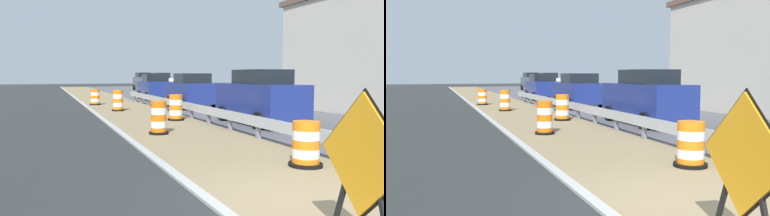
% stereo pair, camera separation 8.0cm
% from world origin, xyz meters
% --- Properties ---
extents(ground_plane, '(160.00, 160.00, 0.00)m').
position_xyz_m(ground_plane, '(0.00, 0.00, 0.00)').
color(ground_plane, '#2B2D2D').
extents(median_dirt_strip, '(3.85, 120.00, 0.01)m').
position_xyz_m(median_dirt_strip, '(0.73, 0.00, 0.00)').
color(median_dirt_strip, '#8E7A56').
rests_on(median_dirt_strip, ground).
extents(curb_near_edge, '(0.20, 120.00, 0.11)m').
position_xyz_m(curb_near_edge, '(-1.30, 0.00, 0.00)').
color(curb_near_edge, '#ADADA8').
rests_on(curb_near_edge, ground).
extents(warning_sign_diamond, '(0.14, 1.46, 1.86)m').
position_xyz_m(warning_sign_diamond, '(-0.44, -1.76, 1.03)').
color(warning_sign_diamond, black).
rests_on(warning_sign_diamond, ground).
extents(traffic_barrel_nearest, '(0.73, 0.73, 0.98)m').
position_xyz_m(traffic_barrel_nearest, '(1.60, 2.07, 0.44)').
color(traffic_barrel_nearest, orange).
rests_on(traffic_barrel_nearest, ground).
extents(traffic_barrel_close, '(0.65, 0.65, 1.10)m').
position_xyz_m(traffic_barrel_close, '(-0.13, 7.74, 0.50)').
color(traffic_barrel_close, orange).
rests_on(traffic_barrel_close, ground).
extents(traffic_barrel_mid, '(0.72, 0.72, 1.12)m').
position_xyz_m(traffic_barrel_mid, '(1.64, 11.39, 0.51)').
color(traffic_barrel_mid, orange).
rests_on(traffic_barrel_mid, ground).
extents(traffic_barrel_far, '(0.72, 0.72, 1.02)m').
position_xyz_m(traffic_barrel_far, '(-0.60, 21.52, 0.46)').
color(traffic_barrel_far, orange).
rests_on(traffic_barrel_far, ground).
extents(traffic_barrel_farther, '(0.68, 0.68, 1.13)m').
position_xyz_m(traffic_barrel_farther, '(0.06, 16.70, 0.51)').
color(traffic_barrel_farther, orange).
rests_on(traffic_barrel_farther, ground).
extents(car_lead_near_lane, '(1.97, 4.69, 2.17)m').
position_xyz_m(car_lead_near_lane, '(4.36, 9.00, 1.08)').
color(car_lead_near_lane, navy).
rests_on(car_lead_near_lane, ground).
extents(car_trailing_near_lane, '(2.00, 4.52, 2.17)m').
position_xyz_m(car_trailing_near_lane, '(7.85, 43.78, 1.08)').
color(car_trailing_near_lane, '#4C5156').
rests_on(car_trailing_near_lane, ground).
extents(car_lead_far_lane, '(2.18, 4.06, 2.03)m').
position_xyz_m(car_lead_far_lane, '(4.50, 17.29, 1.02)').
color(car_lead_far_lane, navy).
rests_on(car_lead_far_lane, ground).
extents(car_mid_far_lane, '(2.10, 4.31, 2.13)m').
position_xyz_m(car_mid_far_lane, '(8.08, 36.61, 1.06)').
color(car_mid_far_lane, silver).
rests_on(car_mid_far_lane, ground).
extents(car_trailing_far_lane, '(2.19, 4.41, 1.98)m').
position_xyz_m(car_trailing_far_lane, '(4.51, 25.84, 0.99)').
color(car_trailing_far_lane, navy).
rests_on(car_trailing_far_lane, ground).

